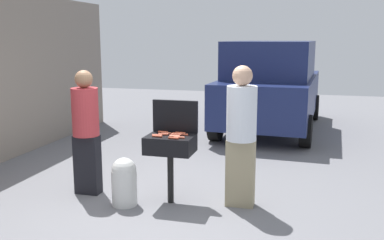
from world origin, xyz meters
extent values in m
plane|color=slate|center=(0.00, 0.00, 0.00)|extent=(24.00, 24.00, 0.00)
cylinder|color=black|center=(0.25, 0.20, 0.33)|extent=(0.08, 0.08, 0.66)
cube|color=black|center=(0.25, 0.20, 0.77)|extent=(0.60, 0.44, 0.22)
cube|color=black|center=(0.25, 0.42, 1.09)|extent=(0.60, 0.05, 0.42)
cylinder|color=#B74C33|center=(0.41, 0.26, 0.89)|extent=(0.13, 0.04, 0.03)
cylinder|color=#C6593D|center=(0.34, 0.12, 0.89)|extent=(0.13, 0.03, 0.03)
cylinder|color=#C6593D|center=(0.11, 0.13, 0.89)|extent=(0.13, 0.03, 0.03)
cylinder|color=#C6593D|center=(0.17, 0.28, 0.89)|extent=(0.13, 0.03, 0.03)
cylinder|color=#B74C33|center=(0.16, 0.20, 0.89)|extent=(0.13, 0.04, 0.03)
cylinder|color=#B74C33|center=(0.33, 0.15, 0.89)|extent=(0.13, 0.03, 0.03)
cylinder|color=#C6593D|center=(0.41, 0.08, 0.89)|extent=(0.13, 0.03, 0.03)
cylinder|color=#B74C33|center=(0.33, 0.23, 0.89)|extent=(0.13, 0.03, 0.03)
cylinder|color=#B74C33|center=(0.12, 0.08, 0.89)|extent=(0.13, 0.03, 0.03)
cylinder|color=#AD4228|center=(0.11, 0.33, 0.89)|extent=(0.13, 0.03, 0.03)
cylinder|color=#AD4228|center=(0.35, 0.03, 0.89)|extent=(0.13, 0.03, 0.03)
cylinder|color=#AD4228|center=(0.35, 0.34, 0.89)|extent=(0.13, 0.03, 0.03)
cylinder|color=#AD4228|center=(0.32, 0.29, 0.89)|extent=(0.13, 0.03, 0.03)
cylinder|color=silver|center=(-0.28, -0.04, 0.23)|extent=(0.32, 0.32, 0.46)
sphere|color=silver|center=(-0.28, -0.04, 0.46)|extent=(0.31, 0.31, 0.31)
cube|color=black|center=(-0.94, 0.24, 0.40)|extent=(0.34, 0.18, 0.81)
cylinder|color=#B23338|center=(-0.94, 0.24, 1.13)|extent=(0.35, 0.35, 0.64)
sphere|color=#936B4C|center=(-0.94, 0.24, 1.56)|extent=(0.24, 0.24, 0.24)
cube|color=gray|center=(1.13, 0.33, 0.42)|extent=(0.35, 0.19, 0.85)
cylinder|color=silver|center=(1.13, 0.33, 1.19)|extent=(0.37, 0.37, 0.67)
sphere|color=tan|center=(1.13, 0.33, 1.65)|extent=(0.25, 0.25, 0.25)
cube|color=navy|center=(1.07, 5.24, 0.77)|extent=(2.14, 4.50, 0.90)
cube|color=navy|center=(1.06, 5.04, 1.62)|extent=(1.90, 2.69, 0.80)
cylinder|color=black|center=(1.89, 3.65, 0.32)|extent=(0.25, 0.65, 0.64)
cylinder|color=black|center=(0.09, 3.75, 0.32)|extent=(0.25, 0.65, 0.64)
cylinder|color=black|center=(2.06, 6.73, 0.32)|extent=(0.25, 0.65, 0.64)
cylinder|color=black|center=(0.26, 6.83, 0.32)|extent=(0.25, 0.65, 0.64)
camera|label=1|loc=(1.92, -4.91, 2.09)|focal=40.93mm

